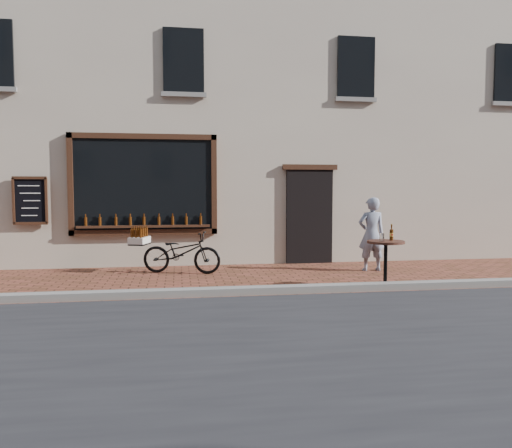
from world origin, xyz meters
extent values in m
plane|color=#582F1C|center=(0.00, 0.00, 0.00)|extent=(90.00, 90.00, 0.00)
cube|color=slate|center=(0.00, 0.20, 0.06)|extent=(90.00, 0.25, 0.12)
cube|color=#C2B399|center=(0.00, 6.50, 5.00)|extent=(28.00, 6.00, 10.00)
cube|color=black|center=(-1.90, 3.45, 1.85)|extent=(3.00, 0.06, 2.00)
cube|color=black|center=(-1.90, 3.43, 2.91)|extent=(3.24, 0.10, 0.12)
cube|color=black|center=(-1.90, 3.43, 0.79)|extent=(3.24, 0.10, 0.12)
cube|color=black|center=(-3.46, 3.43, 1.85)|extent=(0.12, 0.10, 2.24)
cube|color=black|center=(-0.34, 3.43, 1.85)|extent=(0.12, 0.10, 2.24)
cube|color=black|center=(-1.90, 3.38, 0.92)|extent=(2.90, 0.16, 0.05)
cube|color=black|center=(1.90, 3.46, 1.10)|extent=(1.10, 0.10, 2.20)
cube|color=black|center=(1.90, 3.43, 2.26)|extent=(1.30, 0.10, 0.12)
cube|color=black|center=(-4.30, 3.44, 1.50)|extent=(0.62, 0.04, 0.92)
cylinder|color=#3D1C07|center=(-3.15, 3.38, 1.04)|extent=(0.06, 0.06, 0.19)
cylinder|color=#3D1C07|center=(-2.84, 3.38, 1.04)|extent=(0.06, 0.06, 0.19)
cylinder|color=#3D1C07|center=(-2.52, 3.38, 1.04)|extent=(0.06, 0.06, 0.19)
cylinder|color=#3D1C07|center=(-2.21, 3.38, 1.04)|extent=(0.06, 0.06, 0.19)
cylinder|color=#3D1C07|center=(-1.90, 3.38, 1.04)|extent=(0.06, 0.06, 0.19)
cylinder|color=#3D1C07|center=(-1.59, 3.38, 1.04)|extent=(0.06, 0.06, 0.19)
cylinder|color=#3D1C07|center=(-1.27, 3.38, 1.04)|extent=(0.06, 0.06, 0.19)
cylinder|color=#3D1C07|center=(-0.96, 3.38, 1.04)|extent=(0.06, 0.06, 0.19)
cylinder|color=#3D1C07|center=(-0.65, 3.38, 1.04)|extent=(0.06, 0.06, 0.19)
cube|color=black|center=(-1.00, 3.46, 4.60)|extent=(0.90, 0.06, 1.40)
cube|color=black|center=(3.00, 3.46, 4.60)|extent=(0.90, 0.06, 1.40)
cube|color=black|center=(7.00, 3.46, 4.60)|extent=(0.90, 0.06, 1.40)
imported|color=black|center=(-1.09, 2.47, 0.43)|extent=(1.75, 1.04, 0.87)
cube|color=black|center=(-1.96, 2.74, 0.60)|extent=(0.45, 0.54, 0.03)
cube|color=silver|center=(-1.96, 2.74, 0.68)|extent=(0.45, 0.56, 0.13)
cylinder|color=#3D1C07|center=(-1.92, 2.55, 0.84)|extent=(0.05, 0.05, 0.18)
cylinder|color=#3D1C07|center=(-2.02, 2.57, 0.84)|extent=(0.05, 0.05, 0.18)
cylinder|color=#3D1C07|center=(-2.11, 2.60, 0.84)|extent=(0.05, 0.05, 0.18)
cylinder|color=#3D1C07|center=(-1.89, 2.66, 0.84)|extent=(0.05, 0.05, 0.18)
cylinder|color=#3D1C07|center=(-1.98, 2.68, 0.84)|extent=(0.05, 0.05, 0.18)
cylinder|color=#3D1C07|center=(-2.07, 2.71, 0.84)|extent=(0.05, 0.05, 0.18)
cylinder|color=#3D1C07|center=(-1.86, 2.77, 0.84)|extent=(0.05, 0.05, 0.18)
cylinder|color=#3D1C07|center=(-1.95, 2.79, 0.84)|extent=(0.05, 0.05, 0.18)
cylinder|color=#3D1C07|center=(-2.04, 2.82, 0.84)|extent=(0.05, 0.05, 0.18)
cylinder|color=#3D1C07|center=(-1.82, 2.88, 0.84)|extent=(0.05, 0.05, 0.18)
cylinder|color=black|center=(2.46, 0.35, 0.02)|extent=(0.48, 0.48, 0.03)
cylinder|color=black|center=(2.46, 0.35, 0.41)|extent=(0.07, 0.07, 0.76)
cylinder|color=black|center=(2.46, 0.35, 0.82)|extent=(0.65, 0.65, 0.04)
cylinder|color=gold|center=(2.59, 0.42, 0.94)|extent=(0.07, 0.07, 0.07)
cylinder|color=white|center=(2.35, 0.27, 0.91)|extent=(0.08, 0.08, 0.14)
imported|color=gray|center=(2.93, 2.18, 0.79)|extent=(0.59, 0.40, 1.57)
camera|label=1|loc=(-1.14, -7.92, 1.75)|focal=35.00mm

